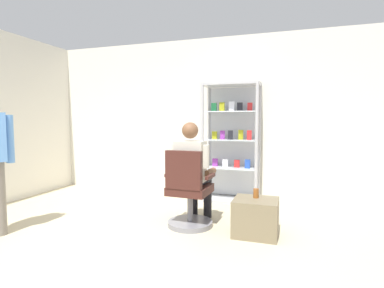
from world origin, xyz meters
name	(u,v)px	position (x,y,z in m)	size (l,w,h in m)	color
ground_plane	(120,278)	(0.00, 0.00, 0.00)	(7.20, 7.20, 0.00)	#C6B793
back_wall	(212,118)	(0.00, 3.00, 1.35)	(6.00, 0.10, 2.70)	silver
display_cabinet_main	(232,142)	(0.40, 2.76, 0.97)	(0.90, 0.45, 1.90)	#B7B7BC
office_chair	(188,196)	(0.15, 1.33, 0.39)	(0.57, 0.56, 0.96)	slate
seated_shopkeeper	(193,168)	(0.15, 1.49, 0.71)	(0.50, 0.58, 1.29)	black
storage_crate	(256,217)	(0.96, 1.33, 0.21)	(0.50, 0.45, 0.42)	#72664C
tea_glass	(256,193)	(0.95, 1.39, 0.47)	(0.06, 0.06, 0.11)	brown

